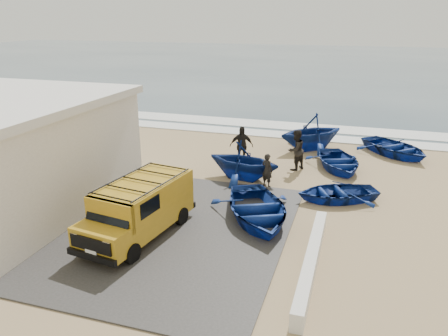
# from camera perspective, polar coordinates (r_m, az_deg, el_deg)

# --- Properties ---
(ground) EXTENTS (160.00, 160.00, 0.00)m
(ground) POSITION_cam_1_polar(r_m,az_deg,el_deg) (17.38, -4.14, -5.24)
(ground) COLOR tan
(slab) EXTENTS (12.00, 10.00, 0.05)m
(slab) POSITION_cam_1_polar(r_m,az_deg,el_deg) (16.58, -13.20, -6.92)
(slab) COLOR #3E3C39
(slab) RESTS_ON ground
(ocean) EXTENTS (180.00, 88.00, 0.01)m
(ocean) POSITION_cam_1_polar(r_m,az_deg,el_deg) (71.26, 12.98, 13.12)
(ocean) COLOR #385166
(ocean) RESTS_ON ground
(surf_line) EXTENTS (180.00, 1.60, 0.06)m
(surf_line) POSITION_cam_1_polar(r_m,az_deg,el_deg) (28.23, 4.81, 4.56)
(surf_line) COLOR white
(surf_line) RESTS_ON ground
(surf_wash) EXTENTS (180.00, 2.20, 0.04)m
(surf_wash) POSITION_cam_1_polar(r_m,az_deg,el_deg) (30.61, 5.86, 5.68)
(surf_wash) COLOR white
(surf_wash) RESTS_ON ground
(parapet) EXTENTS (0.35, 6.00, 0.55)m
(parapet) POSITION_cam_1_polar(r_m,az_deg,el_deg) (13.60, 11.34, -11.78)
(parapet) COLOR silver
(parapet) RESTS_ON ground
(van) EXTENTS (2.46, 4.83, 1.98)m
(van) POSITION_cam_1_polar(r_m,az_deg,el_deg) (15.14, -10.97, -5.01)
(van) COLOR gold
(van) RESTS_ON ground
(boat_near_left) EXTENTS (4.72, 5.30, 0.91)m
(boat_near_left) POSITION_cam_1_polar(r_m,az_deg,el_deg) (16.22, 4.32, -5.35)
(boat_near_left) COLOR navy
(boat_near_left) RESTS_ON ground
(boat_near_right) EXTENTS (4.03, 3.58, 0.69)m
(boat_near_right) POSITION_cam_1_polar(r_m,az_deg,el_deg) (18.51, 14.50, -3.09)
(boat_near_right) COLOR navy
(boat_near_right) RESTS_ON ground
(boat_mid_left) EXTENTS (3.94, 3.57, 1.81)m
(boat_mid_left) POSITION_cam_1_polar(r_m,az_deg,el_deg) (20.07, 2.54, 1.01)
(boat_mid_left) COLOR navy
(boat_mid_left) RESTS_ON ground
(boat_mid_right) EXTENTS (3.87, 4.53, 0.79)m
(boat_mid_right) POSITION_cam_1_polar(r_m,az_deg,el_deg) (22.21, 14.71, 0.83)
(boat_mid_right) COLOR navy
(boat_mid_right) RESTS_ON ground
(boat_far_left) EXTENTS (5.16, 5.12, 2.06)m
(boat_far_left) POSITION_cam_1_polar(r_m,az_deg,el_deg) (25.03, 11.34, 4.68)
(boat_far_left) COLOR navy
(boat_far_left) RESTS_ON ground
(boat_far_right) EXTENTS (4.94, 5.00, 0.85)m
(boat_far_right) POSITION_cam_1_polar(r_m,az_deg,el_deg) (25.40, 21.42, 2.50)
(boat_far_right) COLOR navy
(boat_far_right) RESTS_ON ground
(fisherman_front) EXTENTS (0.66, 0.57, 1.52)m
(fisherman_front) POSITION_cam_1_polar(r_m,az_deg,el_deg) (19.29, 5.66, -0.30)
(fisherman_front) COLOR black
(fisherman_front) RESTS_ON ground
(fisherman_middle) EXTENTS (1.17, 1.23, 2.00)m
(fisherman_middle) POSITION_cam_1_polar(r_m,az_deg,el_deg) (21.54, 9.35, 2.33)
(fisherman_middle) COLOR black
(fisherman_middle) RESTS_ON ground
(fisherman_back) EXTENTS (1.27, 0.83, 2.01)m
(fisherman_back) POSITION_cam_1_polar(r_m,az_deg,el_deg) (21.94, 2.29, 2.90)
(fisherman_back) COLOR black
(fisherman_back) RESTS_ON ground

